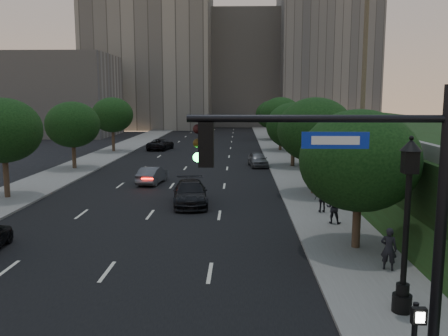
{
  "coord_description": "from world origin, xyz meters",
  "views": [
    {
      "loc": [
        5.1,
        -12.44,
        6.74
      ],
      "look_at": [
        4.44,
        8.47,
        3.6
      ],
      "focal_mm": 38.0,
      "sensor_mm": 36.0,
      "label": 1
    }
  ],
  "objects_px": {
    "sedan_far_right": "(258,159)",
    "pedestrian_c": "(323,199)",
    "sedan_mid_left": "(152,175)",
    "pedestrian_b": "(334,208)",
    "traffic_signal_mast": "(388,242)",
    "pedestrian_a": "(389,249)",
    "street_lamp": "(406,234)",
    "sedan_near_right": "(190,193)",
    "sedan_far_left": "(161,144)"
  },
  "relations": [
    {
      "from": "sedan_far_right",
      "to": "pedestrian_c",
      "type": "xyz_separation_m",
      "value": [
        3.0,
        -19.12,
        0.23
      ]
    },
    {
      "from": "sedan_mid_left",
      "to": "pedestrian_b",
      "type": "height_order",
      "value": "pedestrian_b"
    },
    {
      "from": "traffic_signal_mast",
      "to": "pedestrian_a",
      "type": "xyz_separation_m",
      "value": [
        2.55,
        7.76,
        -2.69
      ]
    },
    {
      "from": "street_lamp",
      "to": "pedestrian_c",
      "type": "bearing_deg",
      "value": 91.03
    },
    {
      "from": "traffic_signal_mast",
      "to": "sedan_far_right",
      "type": "bearing_deg",
      "value": 92.18
    },
    {
      "from": "street_lamp",
      "to": "sedan_near_right",
      "type": "distance_m",
      "value": 17.26
    },
    {
      "from": "sedan_far_left",
      "to": "sedan_mid_left",
      "type": "bearing_deg",
      "value": 107.61
    },
    {
      "from": "sedan_far_left",
      "to": "sedan_far_right",
      "type": "height_order",
      "value": "sedan_far_left"
    },
    {
      "from": "traffic_signal_mast",
      "to": "pedestrian_a",
      "type": "relative_size",
      "value": 4.2
    },
    {
      "from": "sedan_mid_left",
      "to": "sedan_far_left",
      "type": "height_order",
      "value": "sedan_far_left"
    },
    {
      "from": "sedan_mid_left",
      "to": "sedan_far_right",
      "type": "height_order",
      "value": "sedan_far_right"
    },
    {
      "from": "sedan_far_right",
      "to": "pedestrian_b",
      "type": "height_order",
      "value": "pedestrian_b"
    },
    {
      "from": "traffic_signal_mast",
      "to": "sedan_far_right",
      "type": "relative_size",
      "value": 1.7
    },
    {
      "from": "traffic_signal_mast",
      "to": "street_lamp",
      "type": "relative_size",
      "value": 1.25
    },
    {
      "from": "sedan_mid_left",
      "to": "sedan_near_right",
      "type": "bearing_deg",
      "value": 124.46
    },
    {
      "from": "traffic_signal_mast",
      "to": "pedestrian_c",
      "type": "distance_m",
      "value": 17.22
    },
    {
      "from": "traffic_signal_mast",
      "to": "pedestrian_b",
      "type": "height_order",
      "value": "traffic_signal_mast"
    },
    {
      "from": "sedan_mid_left",
      "to": "sedan_far_left",
      "type": "xyz_separation_m",
      "value": [
        -3.29,
        23.9,
        0.03
      ]
    },
    {
      "from": "traffic_signal_mast",
      "to": "sedan_near_right",
      "type": "bearing_deg",
      "value": 108.02
    },
    {
      "from": "sedan_far_left",
      "to": "sedan_near_right",
      "type": "xyz_separation_m",
      "value": [
        7.02,
        -31.21,
        0.04
      ]
    },
    {
      "from": "pedestrian_b",
      "to": "pedestrian_c",
      "type": "bearing_deg",
      "value": -63.82
    },
    {
      "from": "street_lamp",
      "to": "pedestrian_b",
      "type": "relative_size",
      "value": 3.36
    },
    {
      "from": "sedan_far_left",
      "to": "pedestrian_b",
      "type": "height_order",
      "value": "pedestrian_b"
    },
    {
      "from": "sedan_far_left",
      "to": "street_lamp",
      "type": "bearing_deg",
      "value": 117.88
    },
    {
      "from": "traffic_signal_mast",
      "to": "sedan_far_left",
      "type": "distance_m",
      "value": 52.26
    },
    {
      "from": "sedan_far_left",
      "to": "pedestrian_c",
      "type": "distance_m",
      "value": 36.69
    },
    {
      "from": "sedan_far_right",
      "to": "pedestrian_b",
      "type": "relative_size",
      "value": 2.47
    },
    {
      "from": "street_lamp",
      "to": "sedan_far_left",
      "type": "height_order",
      "value": "street_lamp"
    },
    {
      "from": "sedan_mid_left",
      "to": "pedestrian_c",
      "type": "distance_m",
      "value": 15.09
    },
    {
      "from": "traffic_signal_mast",
      "to": "pedestrian_c",
      "type": "relative_size",
      "value": 4.46
    },
    {
      "from": "traffic_signal_mast",
      "to": "street_lamp",
      "type": "distance_m",
      "value": 4.64
    },
    {
      "from": "pedestrian_a",
      "to": "traffic_signal_mast",
      "type": "bearing_deg",
      "value": 95.97
    },
    {
      "from": "sedan_far_right",
      "to": "sedan_far_left",
      "type": "bearing_deg",
      "value": 122.21
    },
    {
      "from": "traffic_signal_mast",
      "to": "sedan_mid_left",
      "type": "distance_m",
      "value": 28.53
    },
    {
      "from": "traffic_signal_mast",
      "to": "sedan_near_right",
      "type": "distance_m",
      "value": 20.45
    },
    {
      "from": "traffic_signal_mast",
      "to": "street_lamp",
      "type": "xyz_separation_m",
      "value": [
        1.85,
        4.13,
        -1.04
      ]
    },
    {
      "from": "pedestrian_a",
      "to": "pedestrian_c",
      "type": "xyz_separation_m",
      "value": [
        -0.93,
        9.17,
        -0.05
      ]
    },
    {
      "from": "sedan_far_left",
      "to": "pedestrian_a",
      "type": "xyz_separation_m",
      "value": [
        15.83,
        -42.7,
        0.27
      ]
    },
    {
      "from": "pedestrian_b",
      "to": "pedestrian_c",
      "type": "height_order",
      "value": "pedestrian_b"
    },
    {
      "from": "sedan_far_right",
      "to": "street_lamp",
      "type": "bearing_deg",
      "value": -91.58
    },
    {
      "from": "pedestrian_c",
      "to": "pedestrian_a",
      "type": "bearing_deg",
      "value": 92.84
    },
    {
      "from": "sedan_far_left",
      "to": "pedestrian_b",
      "type": "xyz_separation_m",
      "value": [
        15.07,
        -35.91,
        0.28
      ]
    },
    {
      "from": "sedan_near_right",
      "to": "sedan_far_right",
      "type": "xyz_separation_m",
      "value": [
        4.89,
        16.8,
        -0.05
      ]
    },
    {
      "from": "traffic_signal_mast",
      "to": "sedan_mid_left",
      "type": "xyz_separation_m",
      "value": [
        -9.99,
        26.56,
        -3.0
      ]
    },
    {
      "from": "sedan_far_right",
      "to": "pedestrian_b",
      "type": "bearing_deg",
      "value": -88.99
    },
    {
      "from": "sedan_far_right",
      "to": "pedestrian_a",
      "type": "bearing_deg",
      "value": -89.46
    },
    {
      "from": "sedan_far_left",
      "to": "pedestrian_c",
      "type": "xyz_separation_m",
      "value": [
        14.9,
        -33.53,
        0.22
      ]
    },
    {
      "from": "sedan_near_right",
      "to": "pedestrian_a",
      "type": "distance_m",
      "value": 14.48
    },
    {
      "from": "pedestrian_a",
      "to": "pedestrian_c",
      "type": "relative_size",
      "value": 1.06
    },
    {
      "from": "traffic_signal_mast",
      "to": "pedestrian_a",
      "type": "bearing_deg",
      "value": 71.8
    }
  ]
}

